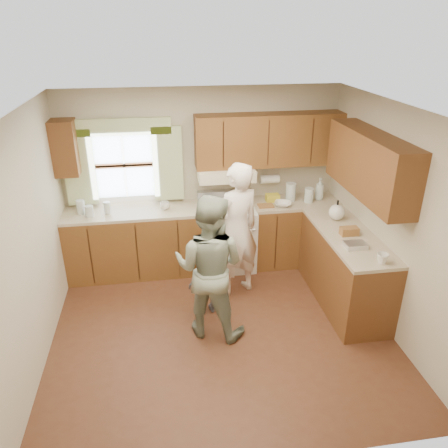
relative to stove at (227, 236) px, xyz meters
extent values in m
plane|color=#4E2818|center=(-0.30, -1.44, -0.47)|extent=(3.80, 3.80, 0.00)
plane|color=white|center=(-0.30, -1.44, 2.03)|extent=(3.80, 3.80, 0.00)
plane|color=beige|center=(-0.30, 0.31, 0.78)|extent=(3.80, 0.00, 3.80)
plane|color=beige|center=(-0.30, -3.19, 0.78)|extent=(3.80, 0.00, 3.80)
plane|color=beige|center=(-2.20, -1.44, 0.78)|extent=(0.00, 3.50, 3.50)
plane|color=beige|center=(1.60, -1.44, 0.78)|extent=(0.00, 3.50, 3.50)
cube|color=#47240F|center=(-1.29, 0.01, -0.02)|extent=(1.82, 0.60, 0.90)
cube|color=#47240F|center=(0.99, 0.01, -0.02)|extent=(1.22, 0.60, 0.90)
cube|color=#492611|center=(1.30, -1.11, -0.02)|extent=(0.60, 1.65, 0.90)
cube|color=tan|center=(-1.29, 0.01, 0.45)|extent=(1.82, 0.60, 0.04)
cube|color=tan|center=(0.99, 0.01, 0.45)|extent=(1.22, 0.60, 0.04)
cube|color=tan|center=(1.30, -1.11, 0.45)|extent=(0.60, 1.65, 0.04)
cube|color=#47240F|center=(0.60, 0.15, 1.33)|extent=(2.00, 0.33, 0.70)
cube|color=#492611|center=(-2.05, 0.15, 1.33)|extent=(0.30, 0.33, 0.70)
cube|color=#492611|center=(1.43, -1.11, 1.33)|extent=(0.33, 1.65, 0.70)
cube|color=beige|center=(0.00, 0.08, 0.91)|extent=(0.76, 0.45, 0.15)
cube|color=silver|center=(-1.35, 0.29, 1.03)|extent=(0.90, 0.03, 0.90)
cube|color=#FFF14B|center=(-1.93, 0.24, 1.03)|extent=(0.40, 0.05, 1.02)
cube|color=#FFF14B|center=(-0.77, 0.24, 1.03)|extent=(0.40, 0.05, 1.02)
cube|color=#FFF14B|center=(-1.35, 0.24, 1.55)|extent=(1.30, 0.05, 0.22)
cylinder|color=white|center=(0.65, 0.21, 0.75)|extent=(0.27, 0.12, 0.12)
imported|color=silver|center=(-0.85, 0.01, 0.53)|extent=(0.16, 0.16, 0.10)
imported|color=silver|center=(1.34, 0.03, 0.63)|extent=(0.12, 0.12, 0.32)
imported|color=silver|center=(0.76, -0.13, 0.50)|extent=(0.29, 0.29, 0.06)
imported|color=silver|center=(1.36, -1.81, 0.53)|extent=(0.16, 0.16, 0.11)
cylinder|color=silver|center=(-1.94, 0.03, 0.57)|extent=(0.11, 0.11, 0.18)
cylinder|color=silver|center=(-1.82, -0.09, 0.55)|extent=(0.11, 0.11, 0.15)
cube|color=olive|center=(0.53, -0.10, 0.48)|extent=(0.21, 0.16, 0.02)
cube|color=gold|center=(0.66, 0.06, 0.53)|extent=(0.19, 0.13, 0.10)
cylinder|color=silver|center=(0.92, 0.06, 0.60)|extent=(0.14, 0.14, 0.25)
cylinder|color=silver|center=(1.16, -0.04, 0.57)|extent=(0.13, 0.13, 0.20)
sphere|color=silver|center=(1.31, -0.67, 0.58)|extent=(0.20, 0.20, 0.20)
cube|color=olive|center=(1.29, -1.12, 0.52)|extent=(0.21, 0.12, 0.10)
cube|color=silver|center=(1.23, -1.43, 0.50)|extent=(0.24, 0.17, 0.06)
cylinder|color=silver|center=(-1.60, -0.02, 0.55)|extent=(0.09, 0.09, 0.16)
cube|color=silver|center=(0.00, -0.01, -0.02)|extent=(0.76, 0.64, 0.90)
cube|color=#B7B7BC|center=(0.00, 0.25, 0.52)|extent=(0.76, 0.10, 0.16)
cylinder|color=#B7B7BC|center=(0.00, -0.33, 0.23)|extent=(0.68, 0.03, 0.03)
cube|color=#5359C2|center=(0.05, -0.35, 0.01)|extent=(0.22, 0.02, 0.42)
cylinder|color=black|center=(-0.18, 0.11, 0.44)|extent=(0.18, 0.18, 0.01)
cylinder|color=black|center=(0.18, 0.11, 0.44)|extent=(0.18, 0.18, 0.01)
cylinder|color=black|center=(-0.18, -0.14, 0.44)|extent=(0.18, 0.18, 0.01)
cylinder|color=black|center=(0.18, -0.14, 0.44)|extent=(0.18, 0.18, 0.01)
imported|color=white|center=(0.01, -0.68, 0.42)|extent=(0.76, 0.64, 1.76)
imported|color=#2E4637|center=(-0.42, -1.43, 0.37)|extent=(1.00, 0.91, 1.67)
imported|color=slate|center=(-0.40, -1.08, -0.07)|extent=(0.49, 0.26, 0.80)
camera|label=1|loc=(-0.90, -5.49, 2.78)|focal=35.00mm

